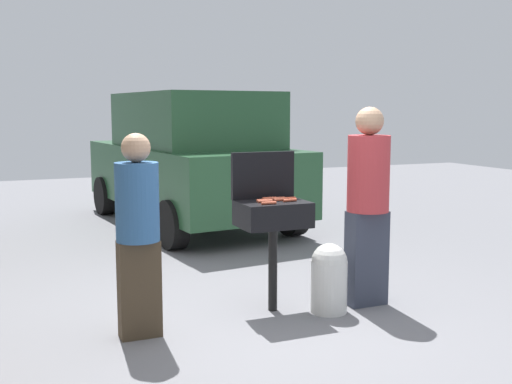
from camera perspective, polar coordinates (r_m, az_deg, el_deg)
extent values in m
plane|color=slate|center=(5.44, 1.67, -11.52)|extent=(24.00, 24.00, 0.00)
cylinder|color=black|center=(5.57, 1.54, -6.99)|extent=(0.08, 0.08, 0.76)
cube|color=black|center=(5.47, 1.56, -2.02)|extent=(0.60, 0.44, 0.22)
cube|color=black|center=(5.62, 0.64, 1.54)|extent=(0.60, 0.05, 0.42)
cylinder|color=#AD4228|center=(5.55, 3.00, -0.59)|extent=(0.13, 0.03, 0.03)
cylinder|color=#C6593D|center=(5.44, 0.71, -0.76)|extent=(0.13, 0.04, 0.03)
cylinder|color=#C6593D|center=(5.48, 2.23, -0.70)|extent=(0.13, 0.03, 0.03)
cylinder|color=#B74C33|center=(5.55, 1.23, -0.59)|extent=(0.13, 0.03, 0.03)
cylinder|color=#C6593D|center=(5.55, 2.00, -0.59)|extent=(0.13, 0.03, 0.03)
cylinder|color=#B74C33|center=(5.28, 1.18, -1.01)|extent=(0.13, 0.04, 0.03)
cylinder|color=#B74C33|center=(5.45, 3.10, -0.75)|extent=(0.13, 0.04, 0.03)
cylinder|color=#C6593D|center=(5.38, 0.82, -0.84)|extent=(0.13, 0.04, 0.03)
cylinder|color=silver|center=(5.59, 6.67, -8.57)|extent=(0.32, 0.32, 0.46)
sphere|color=silver|center=(5.53, 6.70, -6.28)|extent=(0.31, 0.31, 0.31)
cube|color=#3F3323|center=(5.03, -10.58, -8.68)|extent=(0.32, 0.18, 0.77)
cylinder|color=#2D598C|center=(4.88, -10.78, -0.90)|extent=(0.34, 0.34, 0.61)
sphere|color=tan|center=(4.84, -10.90, 3.98)|extent=(0.22, 0.22, 0.22)
cube|color=#333847|center=(5.82, 10.03, -5.95)|extent=(0.36, 0.20, 0.86)
cylinder|color=#B23338|center=(5.69, 10.21, 1.66)|extent=(0.38, 0.38, 0.68)
sphere|color=tan|center=(5.66, 10.33, 6.38)|extent=(0.25, 0.25, 0.25)
cube|color=#234C2D|center=(9.73, -6.07, 1.57)|extent=(2.38, 4.58, 0.90)
cube|color=#234C2D|center=(9.49, -5.66, 6.57)|extent=(2.04, 2.78, 0.80)
cylinder|color=black|center=(8.86, 3.33, -1.93)|extent=(0.29, 0.66, 0.64)
cylinder|color=black|center=(8.04, -7.58, -2.96)|extent=(0.29, 0.66, 0.64)
cylinder|color=black|center=(11.54, -4.96, 0.28)|extent=(0.29, 0.66, 0.64)
cylinder|color=black|center=(10.92, -13.61, -0.32)|extent=(0.29, 0.66, 0.64)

